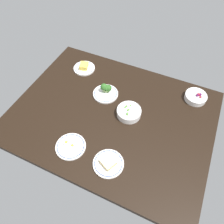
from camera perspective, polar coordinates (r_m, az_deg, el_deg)
The scene contains 7 objects.
dining_table at distance 151.12cm, azimuth -0.00°, elevation -0.91°, with size 137.30×105.73×4.00cm, color black.
plate_sandwich at distance 129.51cm, azimuth -0.98°, elevation -13.47°, with size 18.40×18.40×4.56cm.
bowl_berries at distance 167.66cm, azimuth 21.39°, elevation 3.80°, with size 15.74×15.74×6.12cm.
plate_cheese at distance 181.46cm, azimuth -7.43°, elevation 11.63°, with size 17.45×17.45×5.11cm.
plate_eggs at distance 137.29cm, azimuth -10.99°, elevation -8.90°, with size 18.91×18.91×4.34cm.
plate_broccoli at distance 159.55cm, azimuth -1.69°, elevation 5.40°, with size 18.71×18.71×8.58cm.
bowl_peas at distance 147.33cm, azimuth 4.52°, elevation -0.03°, with size 16.87×16.87×6.34cm.
Camera 1 is at (37.30, -80.97, 124.02)cm, focal length 34.34 mm.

